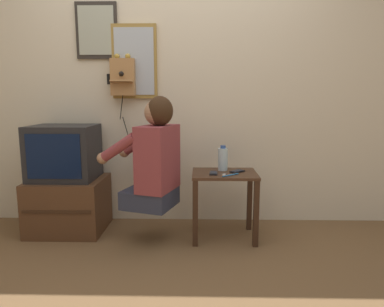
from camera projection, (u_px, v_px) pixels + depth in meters
ground_plane at (159, 285)px, 2.09m from camera, size 14.00×14.00×0.00m
wall_back at (172, 81)px, 3.04m from camera, size 6.80×0.05×2.55m
side_table at (224, 188)px, 2.74m from camera, size 0.51×0.40×0.54m
person at (154, 157)px, 2.60m from camera, size 0.62×0.52×0.85m
tv_stand at (69, 205)px, 2.92m from camera, size 0.61×0.52×0.45m
television at (64, 152)px, 2.87m from camera, size 0.52×0.44×0.45m
wall_phone_antique at (123, 77)px, 2.96m from camera, size 0.25×0.18×0.73m
framed_picture at (97, 31)px, 2.95m from camera, size 0.36×0.03×0.47m
wall_mirror at (134, 62)px, 2.98m from camera, size 0.39×0.03×0.63m
cell_phone_held at (214, 173)px, 2.67m from camera, size 0.07×0.13×0.01m
cell_phone_spare at (237, 171)px, 2.74m from camera, size 0.13×0.13×0.01m
water_bottle at (223, 159)px, 2.79m from camera, size 0.08×0.08×0.20m
toothbrush at (229, 175)px, 2.60m from camera, size 0.13×0.11×0.02m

